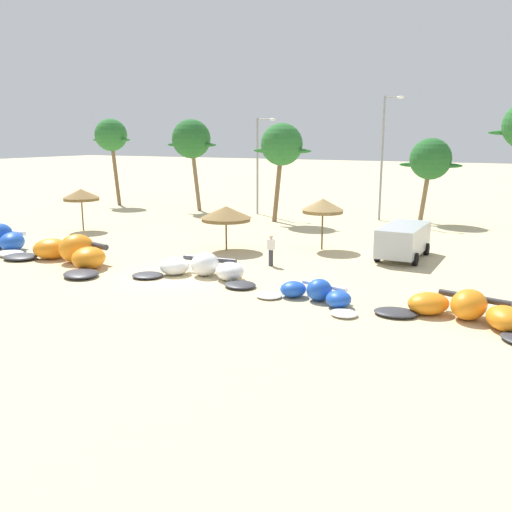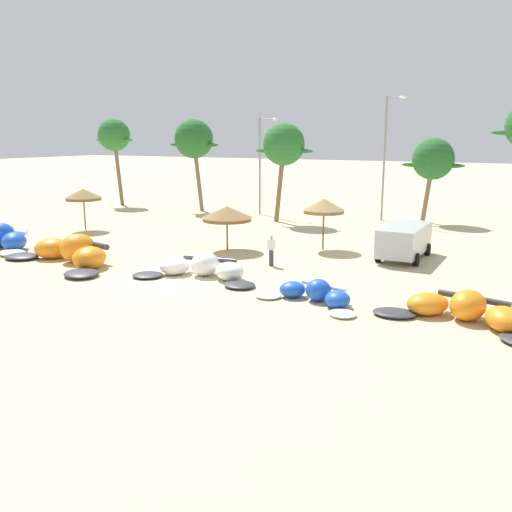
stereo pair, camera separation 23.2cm
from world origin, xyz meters
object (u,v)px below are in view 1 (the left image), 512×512
Objects in this scene: kite_center at (315,294)px; beach_umbrella_middle at (226,214)px; person_near_kites at (271,250)px; palm_left_of_gap at (282,145)px; kite_left at (70,253)px; palm_leftmost at (111,136)px; kite_left_of_center at (202,268)px; parked_van at (404,239)px; palm_left at (191,140)px; beach_umbrella_near_van at (81,195)px; palm_center_left at (431,160)px; lamppost_west at (259,160)px; beach_umbrella_near_palms at (323,206)px; kite_right_of_center at (465,310)px; lamppost_west_center at (384,153)px.

beach_umbrella_middle is at bearing 139.16° from kite_center.
palm_left_of_gap is (-5.82, 13.86, 5.11)m from person_near_kites.
kite_left is 0.98× the size of palm_leftmost.
parked_van is (7.59, 8.75, 0.65)m from kite_left_of_center.
beach_umbrella_near_van is at bearing -93.68° from palm_left.
parked_van is 14.47m from palm_center_left.
palm_leftmost reaches higher than beach_umbrella_near_van.
palm_leftmost reaches higher than lamppost_west.
lamppost_west is at bearing 109.92° from kite_left_of_center.
beach_umbrella_near_palms reaches higher than kite_left_of_center.
palm_left reaches higher than kite_center.
kite_left_of_center is 1.04× the size of kite_right_of_center.
kite_center is at bearing -81.45° from lamppost_west_center.
person_near_kites is (4.10, -2.41, -1.37)m from beach_umbrella_middle.
palm_left_of_gap is at bearing 98.56° from beach_umbrella_middle.
palm_left reaches higher than beach_umbrella_near_palms.
beach_umbrella_middle is at bearing -81.44° from palm_left_of_gap.
beach_umbrella_middle reaches higher than person_near_kites.
kite_right_of_center is at bearing -0.77° from kite_left.
kite_right_of_center is 15.99m from beach_umbrella_middle.
kite_left is at bearing -49.15° from beach_umbrella_near_van.
kite_left is 27.68m from palm_center_left.
palm_left_of_gap is (-11.51, 8.76, 4.84)m from parked_van.
palm_leftmost is at bearing -175.71° from lamppost_west_center.
palm_center_left is (8.50, 16.59, 2.67)m from beach_umbrella_middle.
palm_leftmost is 19.50m from palm_left_of_gap.
kite_center is at bearing -177.46° from kite_right_of_center.
palm_leftmost is at bearing -177.69° from lamppost_west.
beach_umbrella_near_palms is at bearing 109.25° from kite_center.
lamppost_west is at bearing -172.31° from palm_center_left.
palm_center_left is at bearing 8.86° from lamppost_west_center.
kite_left is 2.66× the size of beach_umbrella_near_palms.
kite_right_of_center is at bearing -24.79° from person_near_kites.
palm_center_left reaches higher than person_near_kites.
parked_van is 0.73× the size of palm_center_left.
parked_van reaches higher than kite_left_of_center.
beach_umbrella_near_palms is 0.31× the size of lamppost_west_center.
beach_umbrella_near_palms is (-9.29, 9.93, 2.18)m from kite_right_of_center.
palm_left_of_gap reaches higher than beach_umbrella_near_van.
palm_left is (-11.85, 14.19, 4.13)m from beach_umbrella_middle.
beach_umbrella_near_van is 17.68m from beach_umbrella_near_palms.
kite_center is at bearing -70.75° from beach_umbrella_near_palms.
palm_left_of_gap is at bearing 112.78° from person_near_kites.
lamppost_west reaches higher than kite_center.
kite_center is at bearing -40.84° from beach_umbrella_middle.
palm_leftmost is at bearing 172.19° from palm_left_of_gap.
beach_umbrella_middle is 0.99× the size of beach_umbrella_near_palms.
beach_umbrella_near_van is 0.98× the size of beach_umbrella_near_palms.
person_near_kites is (1.90, 3.66, 0.38)m from kite_left_of_center.
kite_center is at bearing -90.01° from palm_center_left.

